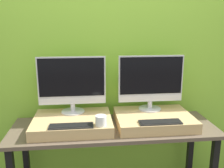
{
  "coord_description": "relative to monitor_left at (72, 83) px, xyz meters",
  "views": [
    {
      "loc": [
        -0.23,
        -1.64,
        1.58
      ],
      "look_at": [
        0.0,
        0.43,
        1.07
      ],
      "focal_mm": 40.0,
      "sensor_mm": 36.0,
      "label": 1
    }
  ],
  "objects": [
    {
      "name": "monitor_right",
      "position": [
        0.68,
        0.0,
        0.0
      ],
      "size": [
        0.57,
        0.2,
        0.49
      ],
      "color": "silver",
      "rests_on": "wooden_riser_right"
    },
    {
      "name": "wooden_riser_left",
      "position": [
        -0.0,
        -0.13,
        -0.3
      ],
      "size": [
        0.64,
        0.49,
        0.09
      ],
      "color": "tan",
      "rests_on": "workbench"
    },
    {
      "name": "wall_back",
      "position": [
        0.34,
        0.21,
        0.21
      ],
      "size": [
        8.0,
        0.04,
        2.6
      ],
      "color": "#8CC638",
      "rests_on": "ground_plane"
    },
    {
      "name": "mug",
      "position": [
        0.22,
        -0.32,
        -0.22
      ],
      "size": [
        0.08,
        0.08,
        0.08
      ],
      "color": "white",
      "rests_on": "wooden_riser_left"
    },
    {
      "name": "keyboard_left",
      "position": [
        -0.0,
        -0.32,
        -0.25
      ],
      "size": [
        0.33,
        0.1,
        0.01
      ],
      "color": "#2D2D2D",
      "rests_on": "wooden_riser_left"
    },
    {
      "name": "workbench",
      "position": [
        0.34,
        -0.15,
        -0.43
      ],
      "size": [
        1.7,
        0.57,
        0.74
      ],
      "color": "brown",
      "rests_on": "ground_plane"
    },
    {
      "name": "keyboard_right",
      "position": [
        0.68,
        -0.32,
        -0.25
      ],
      "size": [
        0.33,
        0.1,
        0.01
      ],
      "color": "#2D2D2D",
      "rests_on": "wooden_riser_right"
    },
    {
      "name": "wooden_riser_right",
      "position": [
        0.68,
        -0.13,
        -0.3
      ],
      "size": [
        0.64,
        0.49,
        0.09
      ],
      "color": "tan",
      "rests_on": "workbench"
    },
    {
      "name": "monitor_left",
      "position": [
        0.0,
        0.0,
        0.0
      ],
      "size": [
        0.57,
        0.2,
        0.49
      ],
      "color": "silver",
      "rests_on": "wooden_riser_left"
    }
  ]
}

